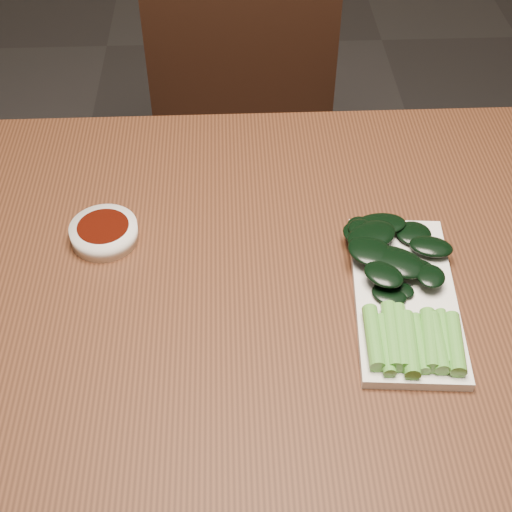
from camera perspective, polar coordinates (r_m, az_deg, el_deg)
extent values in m
cube|color=#492614|center=(0.96, 2.50, -3.26)|extent=(1.40, 0.80, 0.04)
cube|color=black|center=(1.59, -0.87, 5.86)|extent=(0.42, 0.42, 0.04)
cylinder|color=black|center=(1.63, -6.99, -4.52)|extent=(0.04, 0.04, 0.41)
cylinder|color=black|center=(1.64, 5.75, -4.16)|extent=(0.04, 0.04, 0.41)
cylinder|color=black|center=(1.88, -6.46, 3.93)|extent=(0.04, 0.04, 0.41)
cylinder|color=black|center=(1.89, 4.56, 4.22)|extent=(0.04, 0.04, 0.41)
cube|color=black|center=(1.62, -1.16, 16.78)|extent=(0.42, 0.03, 0.44)
cylinder|color=white|center=(1.01, -12.04, 1.82)|extent=(0.09, 0.09, 0.03)
cylinder|color=#390C05|center=(1.01, -12.14, 2.29)|extent=(0.07, 0.07, 0.00)
cube|color=white|center=(0.94, 11.80, -3.22)|extent=(0.15, 0.28, 0.01)
cylinder|color=#57A538|center=(0.87, 9.38, -6.41)|extent=(0.02, 0.09, 0.02)
cylinder|color=#57A538|center=(0.86, 10.29, -6.99)|extent=(0.02, 0.08, 0.02)
cylinder|color=#57A538|center=(0.87, 10.81, -6.26)|extent=(0.03, 0.10, 0.02)
cylinder|color=#57A538|center=(0.87, 11.51, -6.34)|extent=(0.03, 0.09, 0.02)
cylinder|color=#57A538|center=(0.87, 12.15, -6.89)|extent=(0.03, 0.09, 0.02)
cylinder|color=#57A538|center=(0.88, 12.96, -6.79)|extent=(0.02, 0.08, 0.01)
cylinder|color=#57A538|center=(0.88, 13.73, -6.50)|extent=(0.03, 0.09, 0.02)
cylinder|color=#57A538|center=(0.88, 14.29, -6.71)|extent=(0.02, 0.08, 0.02)
cylinder|color=#57A538|center=(0.89, 14.85, -6.29)|extent=(0.02, 0.08, 0.01)
cylinder|color=#57A538|center=(0.88, 15.62, -6.75)|extent=(0.03, 0.09, 0.02)
ellipsoid|color=black|center=(0.94, 13.82, -1.56)|extent=(0.04, 0.05, 0.01)
ellipsoid|color=black|center=(0.99, 8.45, 2.18)|extent=(0.05, 0.05, 0.01)
ellipsoid|color=black|center=(0.97, 9.23, 1.64)|extent=(0.09, 0.08, 0.01)
ellipsoid|color=black|center=(0.95, 11.15, -0.47)|extent=(0.10, 0.09, 0.02)
ellipsoid|color=black|center=(1.00, 12.50, 1.78)|extent=(0.06, 0.06, 0.01)
ellipsoid|color=black|center=(0.96, 13.02, -1.03)|extent=(0.05, 0.05, 0.01)
ellipsoid|color=black|center=(0.98, 8.79, 1.51)|extent=(0.09, 0.09, 0.01)
ellipsoid|color=black|center=(0.98, 13.83, 0.73)|extent=(0.07, 0.05, 0.01)
ellipsoid|color=black|center=(0.92, 10.18, -1.46)|extent=(0.07, 0.07, 0.01)
ellipsoid|color=black|center=(1.00, 9.94, 2.56)|extent=(0.07, 0.05, 0.01)
ellipsoid|color=black|center=(1.00, 8.31, 2.43)|extent=(0.05, 0.05, 0.01)
ellipsoid|color=black|center=(0.95, 9.07, 0.46)|extent=(0.08, 0.08, 0.01)
ellipsoid|color=black|center=(0.92, 10.55, -3.03)|extent=(0.06, 0.05, 0.01)
ellipsoid|color=black|center=(0.92, 11.10, -3.23)|extent=(0.04, 0.04, 0.01)
ellipsoid|color=black|center=(0.93, 11.66, -2.63)|extent=(0.04, 0.04, 0.01)
ellipsoid|color=black|center=(0.92, 10.28, -2.58)|extent=(0.03, 0.04, 0.01)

